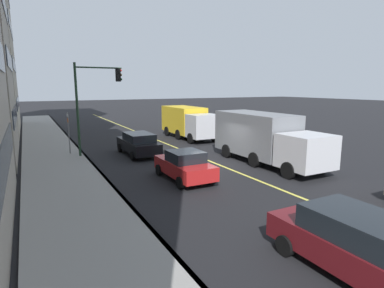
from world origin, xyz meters
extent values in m
plane|color=black|center=(0.00, 0.00, 0.00)|extent=(200.00, 200.00, 0.00)
cube|color=gray|center=(0.00, 8.81, 0.07)|extent=(80.00, 3.92, 0.15)
cube|color=slate|center=(0.00, 6.93, 0.07)|extent=(80.00, 0.16, 0.15)
cube|color=#D8CC4C|center=(0.00, 0.00, 0.01)|extent=(80.00, 0.16, 0.01)
cube|color=#262D38|center=(-7.52, 10.93, 2.61)|extent=(15.03, 0.06, 1.10)
cube|color=#262D38|center=(8.47, 10.93, 2.85)|extent=(9.02, 0.06, 1.10)
cube|color=#262D38|center=(8.47, 10.93, 6.41)|extent=(9.02, 0.06, 1.10)
cube|color=#262D38|center=(8.47, 10.93, 9.98)|extent=(9.02, 0.06, 1.10)
cube|color=#262D38|center=(23.17, 10.93, 3.07)|extent=(13.81, 0.06, 1.10)
cube|color=#262D38|center=(23.17, 10.93, 6.91)|extent=(13.81, 0.06, 1.10)
cube|color=#262D38|center=(23.17, 10.93, 10.75)|extent=(13.81, 0.06, 1.10)
cube|color=red|center=(-2.07, 3.26, 0.64)|extent=(4.02, 1.75, 0.69)
cube|color=black|center=(-2.23, 3.26, 1.25)|extent=(1.68, 1.61, 0.54)
cylinder|color=black|center=(-0.74, 4.11, 0.30)|extent=(0.60, 0.22, 0.60)
cylinder|color=black|center=(-0.74, 2.40, 0.30)|extent=(0.60, 0.22, 0.60)
cylinder|color=black|center=(-3.40, 4.11, 0.30)|extent=(0.60, 0.22, 0.60)
cylinder|color=black|center=(-3.40, 2.40, 0.30)|extent=(0.60, 0.22, 0.60)
cube|color=#591116|center=(-11.72, 3.13, 0.66)|extent=(4.73, 1.86, 0.72)
cube|color=black|center=(-11.69, 3.13, 1.33)|extent=(2.57, 1.71, 0.62)
cylinder|color=black|center=(-10.16, 4.04, 0.30)|extent=(0.60, 0.22, 0.60)
cylinder|color=black|center=(-10.16, 2.22, 0.30)|extent=(0.60, 0.22, 0.60)
cube|color=black|center=(4.88, 3.45, 0.66)|extent=(4.79, 1.80, 0.73)
cube|color=black|center=(4.60, 3.45, 1.30)|extent=(2.57, 1.65, 0.54)
cylinder|color=black|center=(6.46, 4.33, 0.30)|extent=(0.60, 0.22, 0.60)
cylinder|color=black|center=(6.46, 2.57, 0.30)|extent=(0.60, 0.22, 0.60)
cylinder|color=black|center=(3.30, 4.33, 0.30)|extent=(0.60, 0.22, 0.60)
cylinder|color=black|center=(3.30, 2.57, 0.30)|extent=(0.60, 0.22, 0.60)
cube|color=silver|center=(-4.50, -2.79, 1.36)|extent=(2.34, 2.50, 1.81)
cube|color=slate|center=(-0.25, -2.79, 1.77)|extent=(5.86, 2.50, 2.63)
cylinder|color=black|center=(-4.50, -3.99, 0.45)|extent=(0.90, 0.28, 0.90)
cylinder|color=black|center=(-4.50, -1.59, 0.45)|extent=(0.90, 0.28, 0.90)
cylinder|color=black|center=(1.21, -3.99, 0.45)|extent=(0.90, 0.28, 0.90)
cylinder|color=black|center=(1.21, -1.59, 0.45)|extent=(0.90, 0.28, 0.90)
cylinder|color=black|center=(-1.72, -3.99, 0.45)|extent=(0.90, 0.28, 0.90)
cylinder|color=black|center=(-1.72, -1.59, 0.45)|extent=(0.90, 0.28, 0.90)
cube|color=silver|center=(7.00, -3.00, 1.44)|extent=(2.04, 2.41, 1.97)
cube|color=gold|center=(10.72, -3.00, 1.65)|extent=(5.10, 2.41, 2.41)
cylinder|color=black|center=(7.00, -4.15, 0.45)|extent=(0.90, 0.28, 0.90)
cylinder|color=black|center=(7.00, -1.84, 0.45)|extent=(0.90, 0.28, 0.90)
cylinder|color=black|center=(12.00, -4.15, 0.45)|extent=(0.90, 0.28, 0.90)
cylinder|color=black|center=(12.00, -1.84, 0.45)|extent=(0.90, 0.28, 0.90)
cylinder|color=black|center=(9.45, -4.15, 0.45)|extent=(0.90, 0.28, 0.90)
cylinder|color=black|center=(9.45, -1.84, 0.45)|extent=(0.90, 0.28, 0.90)
cylinder|color=#1E3823|center=(5.70, 7.25, 3.14)|extent=(0.16, 0.16, 6.28)
cylinder|color=#1E3823|center=(5.70, 5.73, 5.98)|extent=(0.10, 3.04, 0.10)
cube|color=black|center=(5.70, 4.45, 5.53)|extent=(0.28, 0.30, 0.90)
sphere|color=red|center=(5.70, 4.27, 5.83)|extent=(0.18, 0.18, 0.18)
sphere|color=#392905|center=(5.70, 4.27, 5.53)|extent=(0.18, 0.18, 0.18)
sphere|color=black|center=(5.70, 4.27, 5.23)|extent=(0.18, 0.18, 0.18)
cylinder|color=slate|center=(6.82, 7.75, 1.51)|extent=(0.08, 0.08, 3.02)
cube|color=white|center=(6.82, 7.77, 2.82)|extent=(0.60, 0.02, 0.20)
cube|color=#DB5919|center=(6.82, 7.77, 2.47)|extent=(0.44, 0.02, 0.28)
camera|label=1|loc=(-16.31, 10.26, 4.75)|focal=29.68mm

